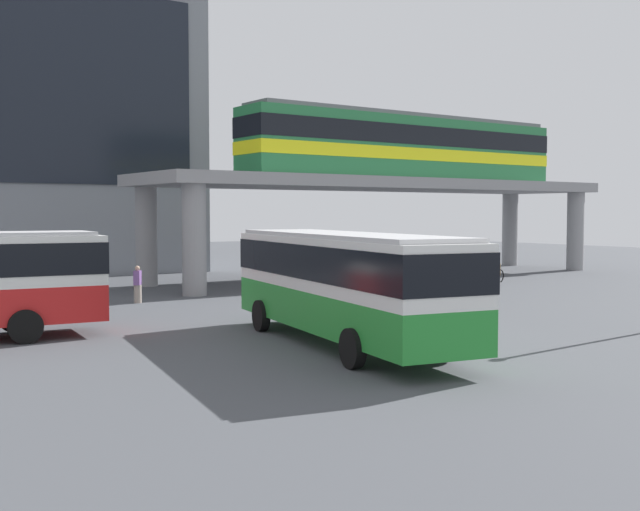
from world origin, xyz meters
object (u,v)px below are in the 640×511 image
at_px(bicycle_orange, 443,283).
at_px(train, 407,147).
at_px(bus_main, 344,276).
at_px(bicycle_silver, 474,273).
at_px(bicycle_blue, 350,281).
at_px(bicycle_green, 385,285).
at_px(bicycle_brown, 495,276).
at_px(pedestrian_near_building, 451,290).
at_px(pedestrian_waiting_near_stop, 138,286).
at_px(bicycle_red, 450,278).

bearing_deg(bicycle_orange, train, 60.93).
relative_size(bus_main, bicycle_silver, 6.69).
distance_m(bus_main, bicycle_silver, 23.32).
relative_size(bicycle_blue, bicycle_green, 0.97).
height_order(bicycle_orange, bicycle_brown, same).
relative_size(bus_main, bicycle_orange, 6.86).
xyz_separation_m(bicycle_blue, bicycle_silver, (8.87, 0.08, 0.00)).
height_order(bicycle_green, pedestrian_near_building, pedestrian_near_building).
distance_m(bicycle_blue, pedestrian_waiting_near_stop, 11.06).
height_order(train, pedestrian_waiting_near_stop, train).
bearing_deg(pedestrian_near_building, bicycle_red, 45.91).
height_order(bus_main, bicycle_orange, bus_main).
bearing_deg(bicycle_red, bus_main, -143.28).
relative_size(bicycle_blue, bicycle_brown, 0.98).
distance_m(bicycle_brown, bicycle_silver, 2.18).
bearing_deg(bicycle_brown, bicycle_green, -175.32).
xyz_separation_m(bicycle_silver, pedestrian_waiting_near_stop, (-19.92, 0.09, 0.37)).
relative_size(train, bicycle_orange, 13.18).
height_order(train, bicycle_red, train).
bearing_deg(bicycle_green, train, 43.27).
distance_m(train, bicycle_green, 12.44).
height_order(bicycle_blue, bicycle_silver, same).
xyz_separation_m(train, bicycle_brown, (0.88, -6.22, -7.31)).
distance_m(bicycle_orange, bicycle_green, 3.23).
bearing_deg(bus_main, train, 44.67).
relative_size(train, bicycle_blue, 12.54).
height_order(bicycle_blue, pedestrian_waiting_near_stop, pedestrian_waiting_near_stop).
bearing_deg(pedestrian_waiting_near_stop, bicycle_orange, -13.44).
bearing_deg(bicycle_blue, bicycle_silver, 0.51).
xyz_separation_m(bicycle_blue, bicycle_orange, (3.25, -3.25, 0.00)).
height_order(bicycle_silver, pedestrian_near_building, pedestrian_near_building).
height_order(pedestrian_waiting_near_stop, pedestrian_near_building, pedestrian_near_building).
relative_size(bicycle_green, bicycle_red, 1.05).
bearing_deg(train, bicycle_blue, -150.35).
bearing_deg(bicycle_orange, bicycle_silver, 30.63).
relative_size(bus_main, pedestrian_near_building, 6.97).
bearing_deg(pedestrian_waiting_near_stop, train, 12.36).
xyz_separation_m(bicycle_orange, bicycle_red, (2.01, 1.59, 0.00)).
height_order(bicycle_orange, bicycle_green, same).
xyz_separation_m(train, bicycle_red, (-2.14, -5.87, -7.31)).
xyz_separation_m(bicycle_blue, bicycle_green, (0.07, -2.69, 0.00)).
xyz_separation_m(bicycle_green, bicycle_brown, (8.21, 0.67, 0.00)).
height_order(train, pedestrian_near_building, train).
relative_size(bicycle_brown, pedestrian_waiting_near_stop, 1.13).
bearing_deg(bicycle_blue, bus_main, -127.75).
height_order(bicycle_blue, pedestrian_near_building, pedestrian_near_building).
bearing_deg(pedestrian_waiting_near_stop, bicycle_blue, -0.86).
height_order(bus_main, pedestrian_waiting_near_stop, bus_main).
relative_size(bicycle_silver, pedestrian_waiting_near_stop, 1.08).
distance_m(bicycle_red, pedestrian_waiting_near_stop, 16.41).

